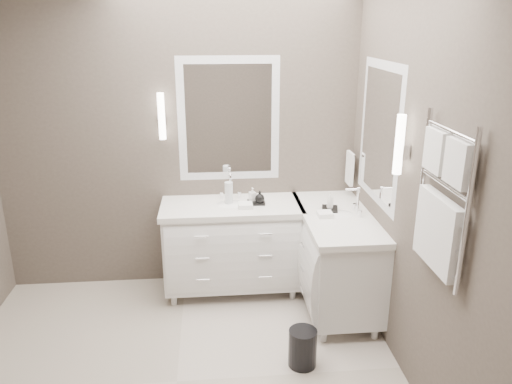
{
  "coord_description": "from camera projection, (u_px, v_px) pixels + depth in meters",
  "views": [
    {
      "loc": [
        0.29,
        -2.89,
        2.37
      ],
      "look_at": [
        0.62,
        0.7,
        1.14
      ],
      "focal_mm": 35.0,
      "sensor_mm": 36.0,
      "label": 1
    }
  ],
  "objects": [
    {
      "name": "floor",
      "position": [
        177.0,
        382.0,
        3.47
      ],
      "size": [
        3.2,
        3.0,
        0.01
      ],
      "primitive_type": "cube",
      "color": "beige",
      "rests_on": "ground"
    },
    {
      "name": "wall_back",
      "position": [
        179.0,
        142.0,
        4.45
      ],
      "size": [
        3.2,
        0.01,
        2.7
      ],
      "primitive_type": "cube",
      "color": "#514841",
      "rests_on": "floor"
    },
    {
      "name": "wall_front",
      "position": [
        128.0,
        354.0,
        1.61
      ],
      "size": [
        3.2,
        0.01,
        2.7
      ],
      "primitive_type": "cube",
      "color": "#514841",
      "rests_on": "floor"
    },
    {
      "name": "wall_right",
      "position": [
        420.0,
        191.0,
        3.17
      ],
      "size": [
        0.01,
        3.0,
        2.7
      ],
      "primitive_type": "cube",
      "color": "#514841",
      "rests_on": "floor"
    },
    {
      "name": "vanity_back",
      "position": [
        232.0,
        242.0,
        4.5
      ],
      "size": [
        1.24,
        0.59,
        0.97
      ],
      "color": "white",
      "rests_on": "floor"
    },
    {
      "name": "vanity_right",
      "position": [
        336.0,
        254.0,
        4.27
      ],
      "size": [
        0.59,
        1.24,
        0.97
      ],
      "color": "white",
      "rests_on": "floor"
    },
    {
      "name": "mirror_back",
      "position": [
        229.0,
        120.0,
        4.41
      ],
      "size": [
        0.9,
        0.02,
        1.1
      ],
      "color": "white",
      "rests_on": "wall_back"
    },
    {
      "name": "mirror_right",
      "position": [
        379.0,
        133.0,
        3.86
      ],
      "size": [
        0.02,
        0.9,
        1.1
      ],
      "color": "white",
      "rests_on": "wall_right"
    },
    {
      "name": "sconce_back",
      "position": [
        162.0,
        117.0,
        4.28
      ],
      "size": [
        0.06,
        0.06,
        0.4
      ],
      "color": "white",
      "rests_on": "wall_back"
    },
    {
      "name": "sconce_right",
      "position": [
        399.0,
        146.0,
        3.29
      ],
      "size": [
        0.06,
        0.06,
        0.4
      ],
      "color": "white",
      "rests_on": "wall_right"
    },
    {
      "name": "towel_bar_corner",
      "position": [
        350.0,
        168.0,
        4.52
      ],
      "size": [
        0.03,
        0.22,
        0.3
      ],
      "color": "white",
      "rests_on": "wall_right"
    },
    {
      "name": "towel_ladder",
      "position": [
        441.0,
        207.0,
        2.77
      ],
      "size": [
        0.06,
        0.58,
        0.9
      ],
      "color": "white",
      "rests_on": "wall_right"
    },
    {
      "name": "waste_bin",
      "position": [
        303.0,
        348.0,
        3.59
      ],
      "size": [
        0.26,
        0.26,
        0.29
      ],
      "primitive_type": "cylinder",
      "rotation": [
        0.0,
        0.0,
        0.31
      ],
      "color": "black",
      "rests_on": "floor"
    },
    {
      "name": "amenity_tray_back",
      "position": [
        256.0,
        202.0,
        4.39
      ],
      "size": [
        0.16,
        0.12,
        0.02
      ],
      "primitive_type": "cube",
      "rotation": [
        0.0,
        0.0,
        -0.04
      ],
      "color": "black",
      "rests_on": "vanity_back"
    },
    {
      "name": "amenity_tray_right",
      "position": [
        330.0,
        210.0,
        4.22
      ],
      "size": [
        0.17,
        0.2,
        0.03
      ],
      "primitive_type": "cube",
      "rotation": [
        0.0,
        0.0,
        -0.23
      ],
      "color": "black",
      "rests_on": "vanity_right"
    },
    {
      "name": "water_bottle",
      "position": [
        229.0,
        194.0,
        4.34
      ],
      "size": [
        0.09,
        0.09,
        0.2
      ],
      "primitive_type": "cylinder",
      "rotation": [
        0.0,
        0.0,
        -0.31
      ],
      "color": "silver",
      "rests_on": "vanity_back"
    },
    {
      "name": "soap_bottle_a",
      "position": [
        252.0,
        194.0,
        4.38
      ],
      "size": [
        0.07,
        0.07,
        0.12
      ],
      "primitive_type": "imported",
      "rotation": [
        0.0,
        0.0,
        0.31
      ],
      "color": "white",
      "rests_on": "amenity_tray_back"
    },
    {
      "name": "soap_bottle_b",
      "position": [
        260.0,
        197.0,
        4.34
      ],
      "size": [
        0.1,
        0.1,
        0.11
      ],
      "primitive_type": "imported",
      "rotation": [
        0.0,
        0.0,
        0.21
      ],
      "color": "black",
      "rests_on": "amenity_tray_back"
    },
    {
      "name": "soap_bottle_c",
      "position": [
        330.0,
        200.0,
        4.19
      ],
      "size": [
        0.07,
        0.07,
        0.15
      ],
      "primitive_type": "imported",
      "rotation": [
        0.0,
        0.0,
        0.24
      ],
      "color": "white",
      "rests_on": "amenity_tray_right"
    }
  ]
}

